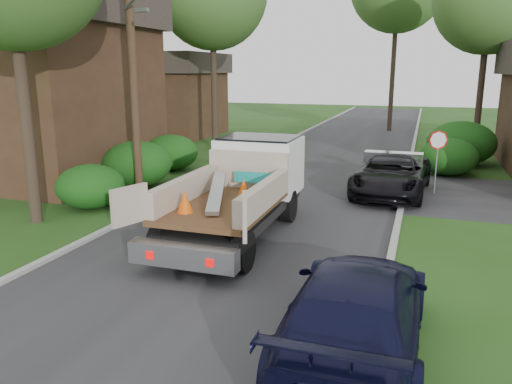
{
  "coord_description": "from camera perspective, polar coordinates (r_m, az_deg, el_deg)",
  "views": [
    {
      "loc": [
        4.65,
        -11.15,
        4.67
      ],
      "look_at": [
        0.1,
        2.35,
        1.2
      ],
      "focal_mm": 35.0,
      "sensor_mm": 36.0,
      "label": 1
    }
  ],
  "objects": [
    {
      "name": "hedge_right_a",
      "position": [
        24.48,
        21.13,
        3.79
      ],
      "size": [
        2.6,
        2.6,
        1.7
      ],
      "primitive_type": "ellipsoid",
      "color": "#15420F",
      "rests_on": "ground"
    },
    {
      "name": "black_pickup",
      "position": [
        19.94,
        15.25,
        1.95
      ],
      "size": [
        2.96,
        5.76,
        1.56
      ],
      "primitive_type": "imported",
      "rotation": [
        0.0,
        0.0,
        -0.07
      ],
      "color": "black",
      "rests_on": "ground"
    },
    {
      "name": "hedge_left_a",
      "position": [
        18.26,
        -18.4,
        0.63
      ],
      "size": [
        2.34,
        2.34,
        1.53
      ],
      "primitive_type": "ellipsoid",
      "color": "#15420F",
      "rests_on": "ground"
    },
    {
      "name": "utility_pole",
      "position": [
        19.06,
        -13.97,
        14.82
      ],
      "size": [
        2.42,
        1.25,
        10.0
      ],
      "color": "#382619",
      "rests_on": "ground"
    },
    {
      "name": "hedge_left_b",
      "position": [
        21.21,
        -13.46,
        3.17
      ],
      "size": [
        2.86,
        2.86,
        1.87
      ],
      "primitive_type": "ellipsoid",
      "color": "#15420F",
      "rests_on": "ground"
    },
    {
      "name": "flatbed_truck",
      "position": [
        15.0,
        -1.11,
        1.21
      ],
      "size": [
        3.26,
        6.96,
        2.63
      ],
      "rotation": [
        0.0,
        0.0,
        0.01
      ],
      "color": "black",
      "rests_on": "ground"
    },
    {
      "name": "house_left_far",
      "position": [
        37.83,
        -10.25,
        11.03
      ],
      "size": [
        7.56,
        7.56,
        6.0
      ],
      "color": "#3B2518",
      "rests_on": "ground"
    },
    {
      "name": "road",
      "position": [
        22.15,
        6.09,
        1.46
      ],
      "size": [
        8.0,
        90.0,
        0.02
      ],
      "primitive_type": "cube",
      "color": "#28282B",
      "rests_on": "ground"
    },
    {
      "name": "ground",
      "position": [
        12.95,
        -3.78,
        -7.47
      ],
      "size": [
        120.0,
        120.0,
        0.0
      ],
      "primitive_type": "plane",
      "color": "#224513",
      "rests_on": "ground"
    },
    {
      "name": "curb_left",
      "position": [
        23.35,
        -3.78,
        2.28
      ],
      "size": [
        0.2,
        90.0,
        0.12
      ],
      "primitive_type": "cube",
      "color": "#9E9E99",
      "rests_on": "ground"
    },
    {
      "name": "hedge_right_b",
      "position": [
        27.45,
        22.42,
        5.2
      ],
      "size": [
        3.38,
        3.38,
        2.21
      ],
      "primitive_type": "ellipsoid",
      "color": "#15420F",
      "rests_on": "ground"
    },
    {
      "name": "hedge_left_c",
      "position": [
        24.35,
        -9.71,
        4.47
      ],
      "size": [
        2.6,
        2.6,
        1.7
      ],
      "primitive_type": "ellipsoid",
      "color": "#15420F",
      "rests_on": "ground"
    },
    {
      "name": "curb_right",
      "position": [
        21.65,
        16.73,
        0.81
      ],
      "size": [
        0.2,
        90.0,
        0.12
      ],
      "primitive_type": "cube",
      "color": "#9E9E99",
      "rests_on": "ground"
    },
    {
      "name": "stop_sign",
      "position": [
        20.36,
        20.04,
        4.7
      ],
      "size": [
        0.71,
        0.32,
        2.48
      ],
      "color": "slate",
      "rests_on": "ground"
    },
    {
      "name": "house_left_near",
      "position": [
        24.64,
        -24.43,
        11.59
      ],
      "size": [
        9.72,
        8.64,
        8.4
      ],
      "color": "#3B2518",
      "rests_on": "ground"
    },
    {
      "name": "navy_suv",
      "position": [
        8.72,
        11.34,
        -12.99
      ],
      "size": [
        2.25,
        5.49,
        1.59
      ],
      "primitive_type": "imported",
      "rotation": [
        0.0,
        0.0,
        3.15
      ],
      "color": "black",
      "rests_on": "ground"
    }
  ]
}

